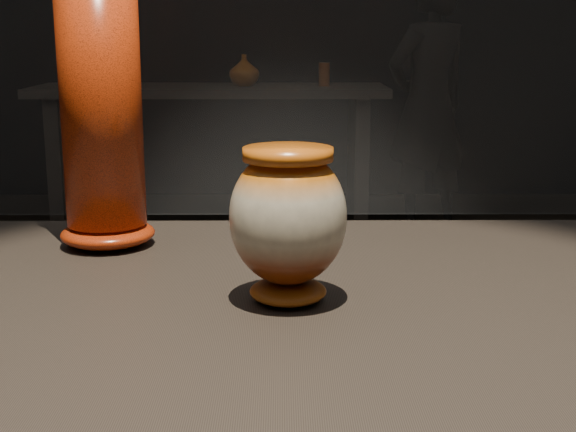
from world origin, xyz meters
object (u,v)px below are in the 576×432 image
(tall_vase, at_px, (101,102))
(visitor, at_px, (428,105))
(main_vase, at_px, (288,219))
(back_shelf, at_px, (211,132))

(tall_vase, height_order, visitor, visitor)
(main_vase, distance_m, visitor, 3.90)
(main_vase, distance_m, back_shelf, 3.74)
(tall_vase, bearing_deg, back_shelf, 92.42)
(back_shelf, bearing_deg, visitor, 4.56)
(main_vase, xyz_separation_m, visitor, (0.85, 3.80, -0.22))
(main_vase, bearing_deg, back_shelf, 96.36)
(tall_vase, bearing_deg, main_vase, -43.73)
(main_vase, height_order, tall_vase, tall_vase)
(main_vase, xyz_separation_m, back_shelf, (-0.41, 3.70, -0.36))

